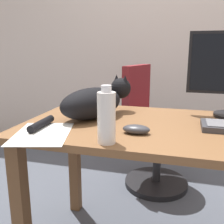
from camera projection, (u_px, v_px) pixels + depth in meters
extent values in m
cube|color=beige|center=(190.00, 21.00, 2.44)|extent=(6.00, 0.04, 2.60)
cube|color=brown|center=(185.00, 130.00, 1.14)|extent=(1.44, 0.69, 0.03)
cube|color=brown|center=(21.00, 215.00, 1.12)|extent=(0.06, 0.06, 0.68)
cube|color=brown|center=(75.00, 161.00, 1.66)|extent=(0.06, 0.06, 0.68)
cylinder|color=black|center=(156.00, 183.00, 2.03)|extent=(0.48, 0.48, 0.04)
cylinder|color=black|center=(157.00, 157.00, 1.98)|extent=(0.06, 0.06, 0.46)
cylinder|color=maroon|center=(158.00, 125.00, 1.92)|extent=(0.44, 0.44, 0.06)
cube|color=maroon|center=(137.00, 92.00, 1.97)|extent=(0.16, 0.35, 0.40)
ellipsoid|color=black|center=(92.00, 103.00, 1.25)|extent=(0.32, 0.40, 0.15)
sphere|color=black|center=(121.00, 88.00, 1.39)|extent=(0.11, 0.11, 0.11)
cone|color=black|center=(117.00, 79.00, 1.40)|extent=(0.04, 0.04, 0.04)
cone|color=black|center=(125.00, 79.00, 1.36)|extent=(0.04, 0.04, 0.04)
cylinder|color=black|center=(41.00, 124.00, 1.10)|extent=(0.04, 0.18, 0.03)
ellipsoid|color=#333338|center=(136.00, 129.00, 1.03)|extent=(0.11, 0.06, 0.04)
cube|color=white|center=(42.00, 133.00, 1.03)|extent=(0.28, 0.34, 0.00)
cylinder|color=silver|center=(106.00, 118.00, 0.91)|extent=(0.07, 0.07, 0.18)
cylinder|color=silver|center=(106.00, 89.00, 0.89)|extent=(0.04, 0.04, 0.02)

